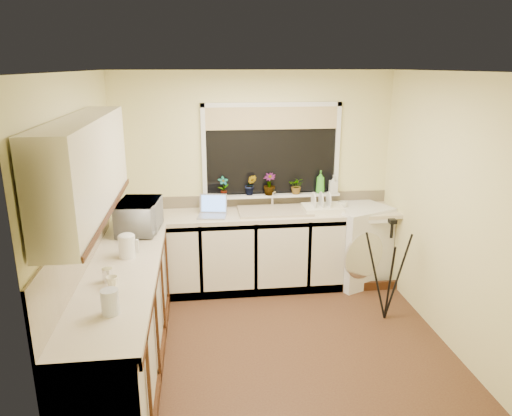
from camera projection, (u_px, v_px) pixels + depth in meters
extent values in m
plane|color=brown|center=(273.00, 341.00, 4.54)|extent=(3.20, 3.20, 0.00)
plane|color=white|center=(276.00, 71.00, 3.84)|extent=(3.20, 3.20, 0.00)
plane|color=#F0E8A0|center=(254.00, 179.00, 5.61)|extent=(3.20, 0.00, 3.20)
plane|color=#F0E8A0|center=(315.00, 296.00, 2.76)|extent=(3.20, 0.00, 3.20)
plane|color=#F0E8A0|center=(85.00, 224.00, 4.00)|extent=(0.00, 3.00, 3.00)
plane|color=#F0E8A0|center=(448.00, 211.00, 4.37)|extent=(0.00, 3.00, 3.00)
cube|color=silver|center=(229.00, 253.00, 5.52)|extent=(2.55, 0.60, 0.86)
cube|color=silver|center=(124.00, 325.00, 3.98)|extent=(0.54, 2.40, 0.86)
cube|color=beige|center=(257.00, 214.00, 5.43)|extent=(3.20, 0.60, 0.04)
cube|color=beige|center=(119.00, 275.00, 3.85)|extent=(0.60, 2.40, 0.04)
cube|color=silver|center=(86.00, 167.00, 3.43)|extent=(0.28, 1.90, 0.70)
cube|color=beige|center=(79.00, 249.00, 3.74)|extent=(0.02, 2.40, 0.45)
cube|color=beige|center=(254.00, 200.00, 5.67)|extent=(3.20, 0.02, 0.14)
cube|color=black|center=(271.00, 151.00, 5.53)|extent=(1.50, 0.02, 1.00)
cube|color=tan|center=(272.00, 118.00, 5.40)|extent=(1.50, 0.02, 0.25)
cube|color=white|center=(272.00, 195.00, 5.62)|extent=(1.60, 0.14, 0.03)
cube|color=tan|center=(275.00, 211.00, 5.44)|extent=(0.82, 0.46, 0.03)
cylinder|color=silver|center=(272.00, 198.00, 5.58)|extent=(0.03, 0.03, 0.24)
cube|color=white|center=(354.00, 243.00, 5.71)|extent=(0.85, 0.84, 0.93)
cube|color=#97979E|center=(212.00, 216.00, 5.26)|extent=(0.34, 0.27, 0.02)
cube|color=#5B90F7|center=(213.00, 203.00, 5.35)|extent=(0.31, 0.10, 0.21)
cylinder|color=white|center=(127.00, 247.00, 4.14)|extent=(0.15, 0.15, 0.19)
cube|color=white|center=(323.00, 209.00, 5.46)|extent=(0.44, 0.34, 0.07)
cylinder|color=silver|center=(110.00, 302.00, 3.19)|extent=(0.12, 0.12, 0.17)
cylinder|color=silver|center=(107.00, 275.00, 3.68)|extent=(0.08, 0.08, 0.11)
imported|color=silver|center=(139.00, 216.00, 4.78)|extent=(0.44, 0.60, 0.31)
imported|color=#999999|center=(223.00, 187.00, 5.49)|extent=(0.14, 0.11, 0.23)
imported|color=#999999|center=(251.00, 185.00, 5.54)|extent=(0.15, 0.13, 0.24)
imported|color=#999999|center=(269.00, 184.00, 5.55)|extent=(0.18, 0.18, 0.25)
imported|color=#999999|center=(297.00, 186.00, 5.60)|extent=(0.22, 0.20, 0.20)
imported|color=green|center=(320.00, 182.00, 5.63)|extent=(0.13, 0.13, 0.27)
imported|color=#999999|center=(333.00, 184.00, 5.65)|extent=(0.10, 0.11, 0.21)
imported|color=silver|center=(343.00, 205.00, 5.55)|extent=(0.12, 0.12, 0.09)
imported|color=#F1E9C6|center=(112.00, 282.00, 3.59)|extent=(0.10, 0.10, 0.08)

